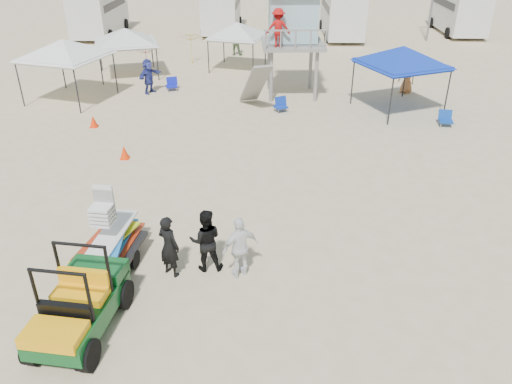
{
  "coord_description": "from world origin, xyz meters",
  "views": [
    {
      "loc": [
        0.85,
        -8.57,
        7.61
      ],
      "look_at": [
        0.5,
        3.0,
        1.3
      ],
      "focal_mm": 35.0,
      "sensor_mm": 36.0,
      "label": 1
    }
  ],
  "objects_px": {
    "surf_trailer": "(110,239)",
    "canopy_blue": "(404,49)",
    "utility_cart": "(75,300)",
    "lifeguard_tower": "(291,23)",
    "man_left": "(169,246)"
  },
  "relations": [
    {
      "from": "lifeguard_tower",
      "to": "canopy_blue",
      "type": "distance_m",
      "value": 5.34
    },
    {
      "from": "utility_cart",
      "to": "surf_trailer",
      "type": "distance_m",
      "value": 2.34
    },
    {
      "from": "lifeguard_tower",
      "to": "man_left",
      "type": "bearing_deg",
      "value": -102.72
    },
    {
      "from": "surf_trailer",
      "to": "canopy_blue",
      "type": "distance_m",
      "value": 15.54
    },
    {
      "from": "utility_cart",
      "to": "lifeguard_tower",
      "type": "distance_m",
      "value": 17.47
    },
    {
      "from": "man_left",
      "to": "lifeguard_tower",
      "type": "relative_size",
      "value": 0.35
    },
    {
      "from": "man_left",
      "to": "canopy_blue",
      "type": "xyz_separation_m",
      "value": [
        8.1,
        12.35,
        1.92
      ]
    },
    {
      "from": "surf_trailer",
      "to": "man_left",
      "type": "height_order",
      "value": "surf_trailer"
    },
    {
      "from": "surf_trailer",
      "to": "lifeguard_tower",
      "type": "xyz_separation_m",
      "value": [
        4.8,
        14.26,
        2.64
      ]
    },
    {
      "from": "utility_cart",
      "to": "surf_trailer",
      "type": "height_order",
      "value": "surf_trailer"
    },
    {
      "from": "utility_cart",
      "to": "man_left",
      "type": "bearing_deg",
      "value": 53.22
    },
    {
      "from": "utility_cart",
      "to": "lifeguard_tower",
      "type": "xyz_separation_m",
      "value": [
        4.81,
        16.6,
        2.55
      ]
    },
    {
      "from": "utility_cart",
      "to": "surf_trailer",
      "type": "relative_size",
      "value": 1.12
    },
    {
      "from": "lifeguard_tower",
      "to": "canopy_blue",
      "type": "relative_size",
      "value": 1.12
    },
    {
      "from": "utility_cart",
      "to": "canopy_blue",
      "type": "relative_size",
      "value": 0.64
    }
  ]
}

